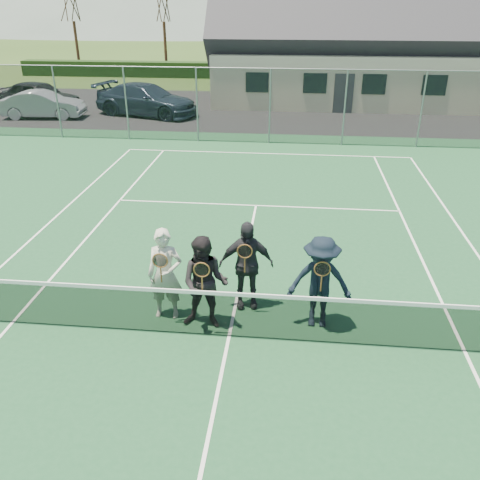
{
  "coord_description": "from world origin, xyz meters",
  "views": [
    {
      "loc": [
        0.98,
        -7.43,
        5.58
      ],
      "look_at": [
        0.04,
        1.5,
        1.25
      ],
      "focal_mm": 38.0,
      "sensor_mm": 36.0,
      "label": 1
    }
  ],
  "objects": [
    {
      "name": "tarmac_carpark",
      "position": [
        -4.0,
        20.0,
        0.01
      ],
      "size": [
        40.0,
        12.0,
        0.01
      ],
      "primitive_type": "cube",
      "color": "black",
      "rests_on": "ground"
    },
    {
      "name": "perimeter_fence",
      "position": [
        0.0,
        13.5,
        1.52
      ],
      "size": [
        30.07,
        0.07,
        3.02
      ],
      "color": "slate",
      "rests_on": "ground"
    },
    {
      "name": "car_c",
      "position": [
        -6.55,
        18.42,
        0.78
      ],
      "size": [
        5.81,
        3.7,
        1.57
      ],
      "primitive_type": "imported",
      "rotation": [
        0.0,
        0.0,
        1.27
      ],
      "color": "#1B2737",
      "rests_on": "ground"
    },
    {
      "name": "player_d",
      "position": [
        1.59,
        0.57,
        0.92
      ],
      "size": [
        1.19,
        0.72,
        1.8
      ],
      "color": "black",
      "rests_on": "court_surface"
    },
    {
      "name": "player_c",
      "position": [
        0.2,
        1.1,
        0.92
      ],
      "size": [
        1.11,
        0.61,
        1.8
      ],
      "color": "#232428",
      "rests_on": "court_surface"
    },
    {
      "name": "court_markings",
      "position": [
        0.0,
        0.0,
        0.02
      ],
      "size": [
        11.03,
        23.83,
        0.01
      ],
      "color": "white",
      "rests_on": "court_surface"
    },
    {
      "name": "player_b",
      "position": [
        -0.47,
        0.32,
        0.92
      ],
      "size": [
        0.92,
        0.74,
        1.8
      ],
      "color": "black",
      "rests_on": "court_surface"
    },
    {
      "name": "clubhouse",
      "position": [
        4.0,
        24.0,
        3.99
      ],
      "size": [
        15.6,
        8.2,
        7.7
      ],
      "color": "beige",
      "rests_on": "ground"
    },
    {
      "name": "car_a",
      "position": [
        -12.58,
        18.99,
        0.77
      ],
      "size": [
        4.85,
        2.99,
        1.54
      ],
      "primitive_type": "imported",
      "rotation": [
        0.0,
        0.0,
        1.29
      ],
      "color": "black",
      "rests_on": "ground"
    },
    {
      "name": "tennis_net",
      "position": [
        0.0,
        0.0,
        0.54
      ],
      "size": [
        11.68,
        0.08,
        1.1
      ],
      "color": "slate",
      "rests_on": "ground"
    },
    {
      "name": "car_b",
      "position": [
        -11.55,
        17.23,
        0.66
      ],
      "size": [
        4.14,
        1.73,
        1.33
      ],
      "primitive_type": "imported",
      "rotation": [
        0.0,
        0.0,
        1.65
      ],
      "color": "#979B9F",
      "rests_on": "ground"
    },
    {
      "name": "hedge_row",
      "position": [
        0.0,
        32.0,
        0.55
      ],
      "size": [
        40.0,
        1.2,
        1.1
      ],
      "primitive_type": "cube",
      "color": "black",
      "rests_on": "ground"
    },
    {
      "name": "ground",
      "position": [
        0.0,
        20.0,
        0.0
      ],
      "size": [
        220.0,
        220.0,
        0.0
      ],
      "primitive_type": "plane",
      "color": "#2C4619",
      "rests_on": "ground"
    },
    {
      "name": "court_surface",
      "position": [
        0.0,
        0.0,
        0.01
      ],
      "size": [
        30.0,
        30.0,
        0.02
      ],
      "primitive_type": "cube",
      "color": "#1C4C2B",
      "rests_on": "ground"
    },
    {
      "name": "player_a",
      "position": [
        -1.26,
        0.57,
        0.92
      ],
      "size": [
        0.67,
        0.51,
        1.8
      ],
      "color": "beige",
      "rests_on": "court_surface"
    }
  ]
}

